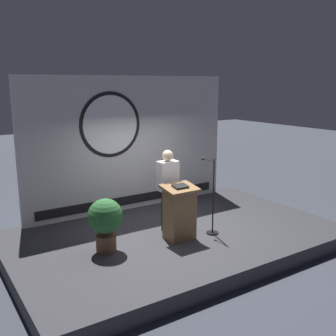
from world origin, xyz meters
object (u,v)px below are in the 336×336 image
(podium, at_px, (180,212))
(speaker_person, at_px, (168,190))
(microphone_stand, at_px, (211,207))
(potted_plant, at_px, (105,220))

(podium, relative_size, speaker_person, 0.65)
(speaker_person, xyz_separation_m, microphone_stand, (0.65, -0.58, -0.31))
(podium, relative_size, potted_plant, 1.12)
(potted_plant, bearing_deg, microphone_stand, -9.32)
(potted_plant, bearing_deg, speaker_person, 9.30)
(podium, distance_m, speaker_person, 0.58)
(podium, xyz_separation_m, potted_plant, (-1.41, 0.24, 0.05))
(speaker_person, height_order, microphone_stand, speaker_person)
(speaker_person, bearing_deg, potted_plant, -170.70)
(speaker_person, bearing_deg, microphone_stand, -42.01)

